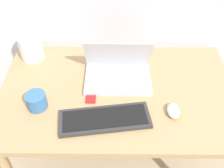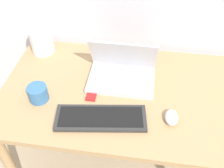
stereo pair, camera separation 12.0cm
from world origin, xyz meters
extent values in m
cube|color=tan|center=(0.00, 0.36, 0.71)|extent=(1.19, 0.73, 0.03)
cylinder|color=tan|center=(-0.54, 0.67, 0.35)|extent=(0.05, 0.05, 0.69)
cylinder|color=tan|center=(0.54, 0.67, 0.35)|extent=(0.05, 0.05, 0.69)
cube|color=silver|center=(0.00, 0.43, 0.73)|extent=(0.34, 0.23, 0.02)
cube|color=#B7B7BC|center=(0.00, 0.42, 0.74)|extent=(0.28, 0.13, 0.00)
cube|color=silver|center=(0.00, 0.49, 0.84)|extent=(0.34, 0.11, 0.21)
cube|color=black|center=(0.00, 0.50, 0.85)|extent=(0.30, 0.09, 0.18)
cube|color=#2D2D2D|center=(-0.06, 0.17, 0.73)|extent=(0.42, 0.20, 0.02)
cube|color=black|center=(-0.06, 0.17, 0.74)|extent=(0.39, 0.17, 0.00)
ellipsoid|color=silver|center=(0.25, 0.21, 0.74)|extent=(0.06, 0.09, 0.04)
cylinder|color=white|center=(-0.48, 0.62, 0.79)|extent=(0.13, 0.13, 0.15)
cone|color=white|center=(-0.48, 0.62, 0.90)|extent=(0.12, 0.12, 0.06)
cube|color=red|center=(-0.13, 0.30, 0.72)|extent=(0.05, 0.06, 0.01)
cylinder|color=teal|center=(-0.38, 0.25, 0.76)|extent=(0.09, 0.09, 0.08)
camera|label=1|loc=(-0.02, -0.56, 1.65)|focal=42.00mm
camera|label=2|loc=(0.10, -0.55, 1.65)|focal=42.00mm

